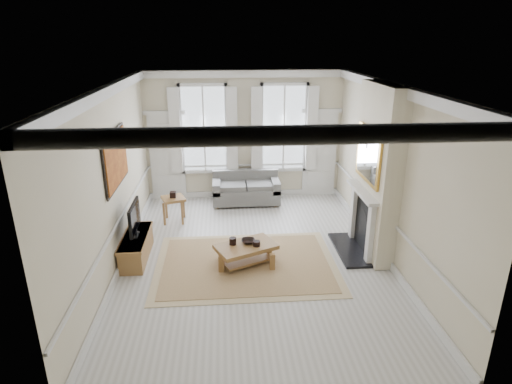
{
  "coord_description": "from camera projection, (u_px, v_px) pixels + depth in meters",
  "views": [
    {
      "loc": [
        -0.56,
        -7.55,
        4.2
      ],
      "look_at": [
        0.07,
        0.48,
        1.25
      ],
      "focal_mm": 30.0,
      "sensor_mm": 36.0,
      "label": 1
    }
  ],
  "objects": [
    {
      "name": "floor",
      "position": [
        254.0,
        259.0,
        8.56
      ],
      "size": [
        7.2,
        7.2,
        0.0
      ],
      "primitive_type": "plane",
      "color": "#B7B5AD",
      "rests_on": "ground"
    },
    {
      "name": "ceiling",
      "position": [
        254.0,
        85.0,
        7.39
      ],
      "size": [
        7.2,
        7.2,
        0.0
      ],
      "primitive_type": "plane",
      "rotation": [
        3.14,
        0.0,
        0.0
      ],
      "color": "white",
      "rests_on": "back_wall"
    },
    {
      "name": "back_wall",
      "position": [
        244.0,
        136.0,
        11.34
      ],
      "size": [
        5.2,
        0.0,
        5.2
      ],
      "primitive_type": "plane",
      "rotation": [
        1.57,
        0.0,
        0.0
      ],
      "color": "beige",
      "rests_on": "floor"
    },
    {
      "name": "left_wall",
      "position": [
        112.0,
        182.0,
        7.78
      ],
      "size": [
        0.0,
        7.2,
        7.2
      ],
      "primitive_type": "plane",
      "rotation": [
        1.57,
        0.0,
        1.57
      ],
      "color": "beige",
      "rests_on": "floor"
    },
    {
      "name": "right_wall",
      "position": [
        390.0,
        175.0,
        8.16
      ],
      "size": [
        0.0,
        7.2,
        7.2
      ],
      "primitive_type": "plane",
      "rotation": [
        1.57,
        0.0,
        -1.57
      ],
      "color": "beige",
      "rests_on": "floor"
    },
    {
      "name": "window_left",
      "position": [
        204.0,
        129.0,
        11.15
      ],
      "size": [
        1.26,
        0.2,
        2.2
      ],
      "primitive_type": null,
      "color": "#B2BCC6",
      "rests_on": "back_wall"
    },
    {
      "name": "window_right",
      "position": [
        284.0,
        128.0,
        11.3
      ],
      "size": [
        1.26,
        0.2,
        2.2
      ],
      "primitive_type": null,
      "color": "#B2BCC6",
      "rests_on": "back_wall"
    },
    {
      "name": "door_left",
      "position": [
        167.0,
        158.0,
        11.34
      ],
      "size": [
        0.9,
        0.08,
        2.3
      ],
      "primitive_type": "cube",
      "color": "silver",
      "rests_on": "floor"
    },
    {
      "name": "door_right",
      "position": [
        319.0,
        155.0,
        11.64
      ],
      "size": [
        0.9,
        0.08,
        2.3
      ],
      "primitive_type": "cube",
      "color": "silver",
      "rests_on": "floor"
    },
    {
      "name": "painting",
      "position": [
        116.0,
        159.0,
        7.94
      ],
      "size": [
        0.05,
        1.66,
        1.06
      ],
      "primitive_type": "cube",
      "color": "#C36E21",
      "rests_on": "left_wall"
    },
    {
      "name": "chimney_breast",
      "position": [
        377.0,
        172.0,
        8.34
      ],
      "size": [
        0.35,
        1.7,
        3.38
      ],
      "primitive_type": "cube",
      "color": "beige",
      "rests_on": "floor"
    },
    {
      "name": "hearth",
      "position": [
        349.0,
        249.0,
        8.88
      ],
      "size": [
        0.55,
        1.5,
        0.05
      ],
      "primitive_type": "cube",
      "color": "black",
      "rests_on": "floor"
    },
    {
      "name": "fireplace",
      "position": [
        362.0,
        218.0,
        8.65
      ],
      "size": [
        0.21,
        1.45,
        1.33
      ],
      "color": "silver",
      "rests_on": "floor"
    },
    {
      "name": "mirror",
      "position": [
        368.0,
        155.0,
        8.2
      ],
      "size": [
        0.06,
        1.26,
        1.06
      ],
      "primitive_type": "cube",
      "color": "gold",
      "rests_on": "chimney_breast"
    },
    {
      "name": "sofa",
      "position": [
        246.0,
        190.0,
        11.35
      ],
      "size": [
        1.75,
        0.85,
        0.84
      ],
      "color": "#555553",
      "rests_on": "floor"
    },
    {
      "name": "side_table",
      "position": [
        174.0,
        202.0,
        10.13
      ],
      "size": [
        0.64,
        0.64,
        0.61
      ],
      "rotation": [
        0.0,
        0.0,
        0.35
      ],
      "color": "brown",
      "rests_on": "floor"
    },
    {
      "name": "rug",
      "position": [
        246.0,
        264.0,
        8.34
      ],
      "size": [
        3.5,
        2.6,
        0.02
      ],
      "primitive_type": "cube",
      "color": "#9C8050",
      "rests_on": "floor"
    },
    {
      "name": "coffee_table",
      "position": [
        246.0,
        249.0,
        8.23
      ],
      "size": [
        1.3,
        1.06,
        0.42
      ],
      "rotation": [
        0.0,
        0.0,
        0.43
      ],
      "color": "brown",
      "rests_on": "rug"
    },
    {
      "name": "ceramic_pot_a",
      "position": [
        233.0,
        241.0,
        8.21
      ],
      "size": [
        0.14,
        0.14,
        0.14
      ],
      "primitive_type": "cylinder",
      "color": "black",
      "rests_on": "coffee_table"
    },
    {
      "name": "ceramic_pot_b",
      "position": [
        257.0,
        244.0,
        8.15
      ],
      "size": [
        0.14,
        0.14,
        0.1
      ],
      "primitive_type": "cylinder",
      "color": "black",
      "rests_on": "coffee_table"
    },
    {
      "name": "bowl",
      "position": [
        248.0,
        241.0,
        8.29
      ],
      "size": [
        0.27,
        0.27,
        0.07
      ],
      "primitive_type": "imported",
      "rotation": [
        0.0,
        0.0,
        -0.03
      ],
      "color": "black",
      "rests_on": "coffee_table"
    },
    {
      "name": "tv_stand",
      "position": [
        136.0,
        247.0,
        8.5
      ],
      "size": [
        0.44,
        1.38,
        0.49
      ],
      "primitive_type": "cube",
      "color": "brown",
      "rests_on": "floor"
    },
    {
      "name": "tv",
      "position": [
        134.0,
        217.0,
        8.29
      ],
      "size": [
        0.08,
        0.9,
        0.68
      ],
      "color": "black",
      "rests_on": "tv_stand"
    }
  ]
}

